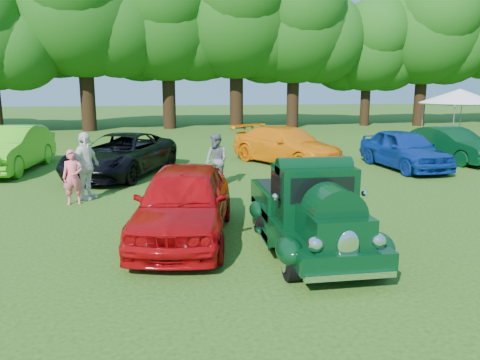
{
  "coord_description": "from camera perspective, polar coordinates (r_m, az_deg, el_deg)",
  "views": [
    {
      "loc": [
        -2.47,
        -9.03,
        3.22
      ],
      "look_at": [
        -0.87,
        1.01,
        1.1
      ],
      "focal_mm": 35.0,
      "sensor_mm": 36.0,
      "label": 1
    }
  ],
  "objects": [
    {
      "name": "ground",
      "position": [
        9.9,
        5.96,
        -7.27
      ],
      "size": [
        120.0,
        120.0,
        0.0
      ],
      "primitive_type": "plane",
      "color": "#1D4510",
      "rests_on": "ground"
    },
    {
      "name": "hero_pickup",
      "position": [
        9.27,
        8.46,
        -3.9
      ],
      "size": [
        2.02,
        4.34,
        1.69
      ],
      "color": "black",
      "rests_on": "ground"
    },
    {
      "name": "red_convertible",
      "position": [
        9.84,
        -6.86,
        -2.68
      ],
      "size": [
        2.61,
        4.83,
        1.56
      ],
      "primitive_type": "imported",
      "rotation": [
        0.0,
        0.0,
        -0.18
      ],
      "color": "#A4070A",
      "rests_on": "ground"
    },
    {
      "name": "back_car_lime",
      "position": [
        19.21,
        -26.28,
        3.42
      ],
      "size": [
        2.2,
        5.18,
        1.66
      ],
      "primitive_type": "imported",
      "rotation": [
        0.0,
        0.0,
        -0.09
      ],
      "color": "#43B918",
      "rests_on": "ground"
    },
    {
      "name": "back_car_black",
      "position": [
        17.02,
        -14.29,
        3.02
      ],
      "size": [
        4.26,
        5.81,
        1.47
      ],
      "primitive_type": "imported",
      "rotation": [
        0.0,
        0.0,
        -0.39
      ],
      "color": "black",
      "rests_on": "ground"
    },
    {
      "name": "back_car_orange",
      "position": [
        18.94,
        5.7,
        4.21
      ],
      "size": [
        4.42,
        5.47,
        1.49
      ],
      "primitive_type": "imported",
      "rotation": [
        0.0,
        0.0,
        0.54
      ],
      "color": "orange",
      "rests_on": "ground"
    },
    {
      "name": "back_car_blue",
      "position": [
        18.84,
        19.4,
        3.57
      ],
      "size": [
        2.11,
        4.51,
        1.5
      ],
      "primitive_type": "imported",
      "rotation": [
        0.0,
        0.0,
        0.08
      ],
      "color": "navy",
      "rests_on": "ground"
    },
    {
      "name": "back_car_green",
      "position": [
        21.31,
        24.24,
        3.96
      ],
      "size": [
        2.5,
        4.51,
        1.41
      ],
      "primitive_type": "imported",
      "rotation": [
        0.0,
        0.0,
        0.25
      ],
      "color": "black",
      "rests_on": "ground"
    },
    {
      "name": "spectator_pink",
      "position": [
        13.29,
        -19.7,
        0.33
      ],
      "size": [
        0.58,
        0.43,
        1.48
      ],
      "primitive_type": "imported",
      "rotation": [
        0.0,
        0.0,
        0.14
      ],
      "color": "#F26373",
      "rests_on": "ground"
    },
    {
      "name": "spectator_grey",
      "position": [
        14.71,
        -2.9,
        2.44
      ],
      "size": [
        0.98,
        1.03,
        1.67
      ],
      "primitive_type": "imported",
      "rotation": [
        0.0,
        0.0,
        -0.98
      ],
      "color": "slate",
      "rests_on": "ground"
    },
    {
      "name": "spectator_white",
      "position": [
        13.7,
        -18.36,
        1.62
      ],
      "size": [
        0.95,
        1.19,
        1.89
      ],
      "primitive_type": "imported",
      "rotation": [
        0.0,
        0.0,
        1.05
      ],
      "color": "white",
      "rests_on": "ground"
    },
    {
      "name": "canopy_tent",
      "position": [
        26.54,
        25.18,
        9.2
      ],
      "size": [
        4.27,
        4.27,
        2.92
      ],
      "rotation": [
        0.0,
        0.0,
        0.1
      ],
      "color": "white",
      "rests_on": "ground"
    },
    {
      "name": "tree_line",
      "position": [
        33.35,
        -4.07,
        18.64
      ],
      "size": [
        64.13,
        10.88,
        12.37
      ],
      "color": "black",
      "rests_on": "ground"
    }
  ]
}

